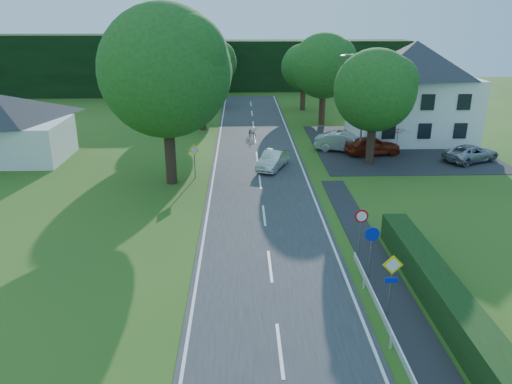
{
  "coord_description": "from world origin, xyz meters",
  "views": [
    {
      "loc": [
        -1.26,
        -8.24,
        11.05
      ],
      "look_at": [
        -0.5,
        16.7,
        1.94
      ],
      "focal_mm": 35.0,
      "sensor_mm": 36.0,
      "label": 1
    }
  ],
  "objects_px": {
    "parked_car_silver_b": "(471,153)",
    "parked_car_red": "(373,146)",
    "moving_car": "(273,160)",
    "motorcycle": "(252,133)",
    "parked_car_silver_a": "(344,142)",
    "streetlight": "(362,101)",
    "parasol": "(397,139)"
  },
  "relations": [
    {
      "from": "streetlight",
      "to": "moving_car",
      "type": "bearing_deg",
      "value": -156.39
    },
    {
      "from": "parked_car_silver_a",
      "to": "parked_car_silver_b",
      "type": "distance_m",
      "value": 9.8
    },
    {
      "from": "moving_car",
      "to": "parked_car_red",
      "type": "xyz_separation_m",
      "value": [
        8.28,
        3.52,
        0.1
      ]
    },
    {
      "from": "moving_car",
      "to": "parked_car_silver_a",
      "type": "bearing_deg",
      "value": 58.83
    },
    {
      "from": "parasol",
      "to": "parked_car_silver_a",
      "type": "bearing_deg",
      "value": -178.55
    },
    {
      "from": "parked_car_red",
      "to": "parked_car_silver_b",
      "type": "height_order",
      "value": "parked_car_red"
    },
    {
      "from": "parked_car_silver_b",
      "to": "parasol",
      "type": "xyz_separation_m",
      "value": [
        -4.8,
        3.33,
        0.31
      ]
    },
    {
      "from": "motorcycle",
      "to": "parked_car_red",
      "type": "bearing_deg",
      "value": -48.91
    },
    {
      "from": "parked_car_silver_b",
      "to": "parked_car_red",
      "type": "bearing_deg",
      "value": 48.75
    },
    {
      "from": "motorcycle",
      "to": "parasol",
      "type": "xyz_separation_m",
      "value": [
        11.92,
        -4.66,
        0.45
      ]
    },
    {
      "from": "parked_car_silver_a",
      "to": "parasol",
      "type": "bearing_deg",
      "value": -70.49
    },
    {
      "from": "parasol",
      "to": "parked_car_red",
      "type": "bearing_deg",
      "value": -152.02
    },
    {
      "from": "parked_car_red",
      "to": "parasol",
      "type": "height_order",
      "value": "parasol"
    },
    {
      "from": "motorcycle",
      "to": "parked_car_silver_a",
      "type": "distance_m",
      "value": 8.88
    },
    {
      "from": "moving_car",
      "to": "parked_car_silver_a",
      "type": "distance_m",
      "value": 7.75
    },
    {
      "from": "parked_car_red",
      "to": "parasol",
      "type": "bearing_deg",
      "value": -70.61
    },
    {
      "from": "moving_car",
      "to": "motorcycle",
      "type": "height_order",
      "value": "moving_car"
    },
    {
      "from": "streetlight",
      "to": "parasol",
      "type": "bearing_deg",
      "value": 25.22
    },
    {
      "from": "streetlight",
      "to": "parasol",
      "type": "relative_size",
      "value": 3.8
    },
    {
      "from": "streetlight",
      "to": "parked_car_silver_a",
      "type": "bearing_deg",
      "value": 117.08
    },
    {
      "from": "streetlight",
      "to": "parked_car_silver_b",
      "type": "bearing_deg",
      "value": -10.89
    },
    {
      "from": "streetlight",
      "to": "parked_car_silver_a",
      "type": "xyz_separation_m",
      "value": [
        -0.82,
        1.6,
        -3.64
      ]
    },
    {
      "from": "moving_car",
      "to": "parasol",
      "type": "bearing_deg",
      "value": 46.03
    },
    {
      "from": "motorcycle",
      "to": "parasol",
      "type": "height_order",
      "value": "parasol"
    },
    {
      "from": "motorcycle",
      "to": "parked_car_silver_b",
      "type": "xyz_separation_m",
      "value": [
        16.73,
        -7.99,
        0.14
      ]
    },
    {
      "from": "moving_car",
      "to": "parked_car_silver_a",
      "type": "relative_size",
      "value": 0.84
    },
    {
      "from": "motorcycle",
      "to": "parked_car_silver_a",
      "type": "xyz_separation_m",
      "value": [
        7.48,
        -4.78,
        0.28
      ]
    },
    {
      "from": "streetlight",
      "to": "parasol",
      "type": "height_order",
      "value": "streetlight"
    },
    {
      "from": "parked_car_silver_b",
      "to": "parked_car_silver_a",
      "type": "bearing_deg",
      "value": 45.73
    },
    {
      "from": "streetlight",
      "to": "parked_car_red",
      "type": "xyz_separation_m",
      "value": [
        1.27,
        0.46,
        -3.67
      ]
    },
    {
      "from": "moving_car",
      "to": "parked_car_red",
      "type": "bearing_deg",
      "value": 44.9
    },
    {
      "from": "parked_car_red",
      "to": "motorcycle",
      "type": "bearing_deg",
      "value": 49.66
    }
  ]
}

